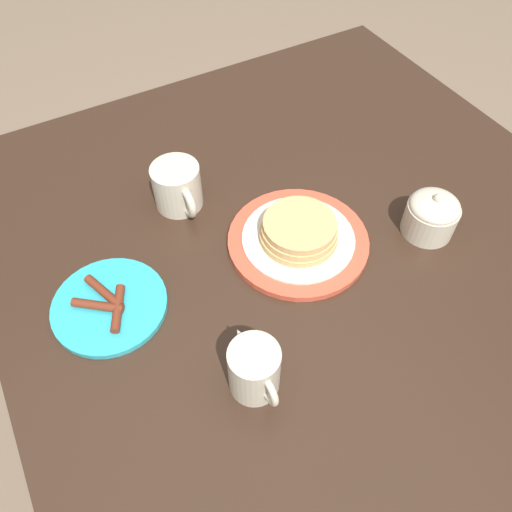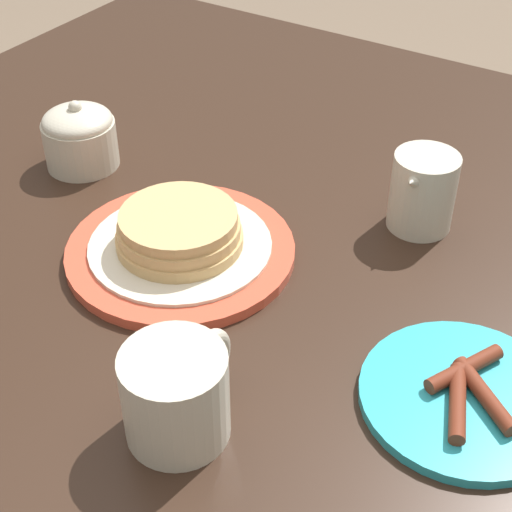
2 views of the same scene
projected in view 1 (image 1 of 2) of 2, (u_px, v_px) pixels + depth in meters
name	position (u px, v px, depth m)	size (l,w,h in m)	color
ground_plane	(294.00, 413.00, 1.44)	(8.00, 8.00, 0.00)	#7A6651
dining_table	(314.00, 290.00, 0.94)	(1.17, 1.05, 0.75)	#332116
pancake_plate	(299.00, 236.00, 0.85)	(0.24, 0.24, 0.05)	#DB5138
side_plate_bacon	(109.00, 305.00, 0.78)	(0.18, 0.18, 0.02)	#2DADBC
coffee_mug	(178.00, 187.00, 0.89)	(0.12, 0.09, 0.08)	beige
creamer_pitcher	(254.00, 369.00, 0.67)	(0.11, 0.07, 0.09)	beige
sugar_bowl	(432.00, 215.00, 0.85)	(0.09, 0.09, 0.09)	beige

